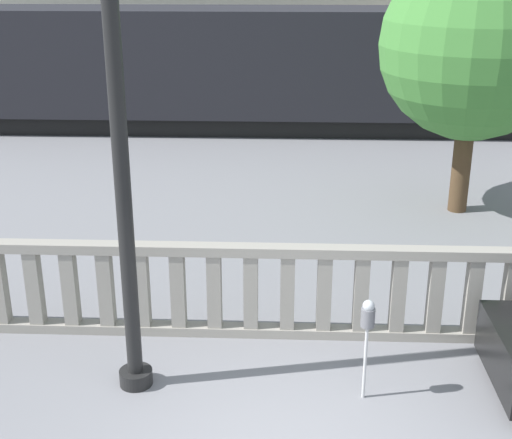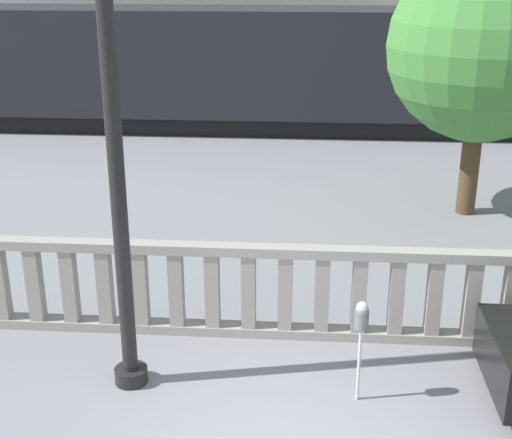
% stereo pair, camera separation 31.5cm
% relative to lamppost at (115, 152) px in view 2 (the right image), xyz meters
% --- Properties ---
extents(balustrade, '(16.40, 0.24, 1.40)m').
position_rel_lamppost_xyz_m(balustrade, '(1.93, 1.31, -2.37)').
color(balustrade, gray).
rests_on(balustrade, ground).
extents(lamppost, '(0.42, 0.42, 5.74)m').
position_rel_lamppost_xyz_m(lamppost, '(0.00, 0.00, 0.00)').
color(lamppost, black).
rests_on(lamppost, ground).
extents(parking_meter, '(0.17, 0.17, 1.35)m').
position_rel_lamppost_xyz_m(parking_meter, '(2.89, -0.17, -1.99)').
color(parking_meter, silver).
rests_on(parking_meter, ground).
extents(train_near, '(19.09, 2.67, 4.23)m').
position_rel_lamppost_xyz_m(train_near, '(0.54, 13.90, -1.16)').
color(train_near, black).
rests_on(train_near, ground).
extents(train_far, '(23.41, 3.12, 4.18)m').
position_rel_lamppost_xyz_m(train_far, '(-3.64, 22.15, -1.18)').
color(train_far, black).
rests_on(train_far, ground).
extents(tree_left, '(3.76, 3.76, 5.35)m').
position_rel_lamppost_xyz_m(tree_left, '(5.57, 6.77, 0.38)').
color(tree_left, '#4C3823').
rests_on(tree_left, ground).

